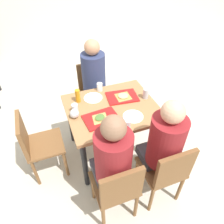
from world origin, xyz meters
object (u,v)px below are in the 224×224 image
chair_near_left (117,188)px  plastic_cup_a (100,87)px  soda_can (146,94)px  person_in_red (112,159)px  plastic_cup_b (127,124)px  condiment_bottle (78,96)px  paper_plate_center (93,98)px  main_table (112,114)px  plastic_cup_c (75,108)px  pizza_slice_a (100,118)px  pizza_slice_b (123,96)px  chair_near_right (166,171)px  person_in_brown_jacket (162,143)px  tray_red_far (122,97)px  paper_plate_near_edge (133,116)px  tray_red_near (101,118)px  foil_bundle (74,114)px  chair_left_end (36,143)px  person_far_side (95,78)px  chair_far_side (93,88)px

chair_near_left → plastic_cup_a: 1.23m
soda_can → person_in_red: bearing=-134.8°
plastic_cup_b → soda_can: soda_can is taller
condiment_bottle → paper_plate_center: bearing=0.0°
main_table → condiment_bottle: bearing=144.6°
plastic_cup_a → plastic_cup_c: size_ratio=1.00×
main_table → plastic_cup_a: 0.40m
main_table → plastic_cup_a: bearing=94.0°
pizza_slice_a → pizza_slice_b: (0.38, 0.27, 0.00)m
chair_near_right → person_in_red: bearing=164.6°
chair_near_right → paper_plate_center: (-0.41, 1.04, 0.25)m
pizza_slice_a → pizza_slice_b: bearing=35.2°
main_table → person_in_brown_jacket: person_in_brown_jacket is taller
chair_near_right → condiment_bottle: bearing=119.2°
main_table → pizza_slice_b: 0.26m
person_in_red → tray_red_far: 0.91m
chair_near_right → plastic_cup_a: 1.24m
person_in_red → soda_can: bearing=45.2°
plastic_cup_a → soda_can: 0.57m
paper_plate_near_edge → tray_red_far: bearing=86.0°
tray_red_near → pizza_slice_a: (-0.01, -0.00, 0.02)m
plastic_cup_a → foil_bundle: size_ratio=1.00×
plastic_cup_a → soda_can: size_ratio=0.82×
person_in_red → plastic_cup_b: 0.42m
person_in_red → foil_bundle: bearing=105.3°
chair_left_end → person_far_side: 1.14m
chair_left_end → person_in_red: bearing=-46.4°
chair_far_side → plastic_cup_a: bearing=-93.2°
tray_red_far → soda_can: size_ratio=2.95×
main_table → tray_red_near: tray_red_near is taller
pizza_slice_b → plastic_cup_b: 0.50m
person_in_brown_jacket → plastic_cup_c: 0.99m
chair_far_side → foil_bundle: (-0.43, -0.83, 0.30)m
chair_left_end → plastic_cup_c: size_ratio=8.63×
main_table → paper_plate_near_edge: bearing=-57.0°
chair_far_side → plastic_cup_b: chair_far_side is taller
person_in_red → pizza_slice_a: person_in_red is taller
paper_plate_near_edge → tray_red_near: bearing=165.5°
person_in_red → tray_red_near: person_in_red is taller
person_far_side → condiment_bottle: bearing=-127.2°
chair_far_side → pizza_slice_b: size_ratio=3.57×
chair_near_left → foil_bundle: size_ratio=8.63×
chair_left_end → plastic_cup_c: bearing=7.5°
main_table → soda_can: size_ratio=8.32×
person_in_red → paper_plate_center: person_in_red is taller
chair_near_right → foil_bundle: bearing=131.0°
tray_red_far → chair_left_end: bearing=-173.2°
person_far_side → soda_can: bearing=-56.3°
person_in_red → paper_plate_center: 0.91m
person_in_brown_jacket → tray_red_near: bearing=129.7°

